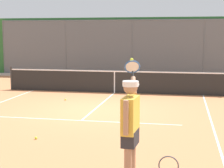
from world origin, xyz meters
TOP-DOWN VIEW (x-y plane):
  - ground_plane at (0.00, 0.00)m, footprint 60.00×60.00m
  - court_line_markings at (0.00, 1.76)m, footprint 7.56×9.63m
  - fence_backdrop at (-0.00, -9.91)m, footprint 19.00×1.37m
  - tennis_net at (0.00, -3.77)m, footprint 9.71×0.09m
  - tennis_player at (-2.08, 5.87)m, footprint 0.40×1.47m
  - tennis_ball_near_baseline at (1.51, -1.58)m, footprint 0.07×0.07m
  - tennis_ball_mid_court at (0.55, 3.60)m, footprint 0.07×0.07m

SIDE VIEW (x-z plane):
  - ground_plane at x=0.00m, z-range 0.00..0.00m
  - court_line_markings at x=0.00m, z-range 0.00..0.01m
  - tennis_ball_near_baseline at x=1.51m, z-range 0.00..0.07m
  - tennis_ball_mid_court at x=0.55m, z-range 0.00..0.07m
  - tennis_net at x=0.00m, z-range -0.04..1.03m
  - tennis_player at x=-2.08m, z-range 0.02..2.10m
  - fence_backdrop at x=0.00m, z-range -0.01..3.48m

